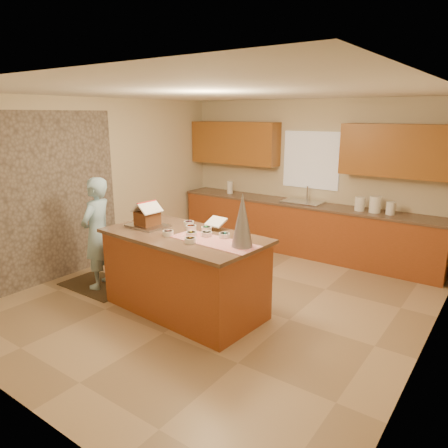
% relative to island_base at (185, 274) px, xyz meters
% --- Properties ---
extents(floor, '(5.50, 5.50, 0.00)m').
position_rel_island_base_xyz_m(floor, '(0.19, 0.53, -0.49)').
color(floor, tan).
rests_on(floor, ground).
extents(ceiling, '(5.50, 5.50, 0.00)m').
position_rel_island_base_xyz_m(ceiling, '(0.19, 0.53, 2.21)').
color(ceiling, silver).
rests_on(ceiling, floor).
extents(wall_back, '(5.50, 5.50, 0.00)m').
position_rel_island_base_xyz_m(wall_back, '(0.19, 3.28, 0.86)').
color(wall_back, beige).
rests_on(wall_back, floor).
extents(wall_front, '(5.50, 5.50, 0.00)m').
position_rel_island_base_xyz_m(wall_front, '(0.19, -2.22, 0.86)').
color(wall_front, beige).
rests_on(wall_front, floor).
extents(wall_left, '(5.50, 5.50, 0.00)m').
position_rel_island_base_xyz_m(wall_left, '(-2.31, 0.53, 0.86)').
color(wall_left, beige).
rests_on(wall_left, floor).
extents(wall_right, '(5.50, 5.50, 0.00)m').
position_rel_island_base_xyz_m(wall_right, '(2.69, 0.53, 0.86)').
color(wall_right, beige).
rests_on(wall_right, floor).
extents(stone_accent, '(0.00, 2.50, 2.50)m').
position_rel_island_base_xyz_m(stone_accent, '(-2.29, -0.27, 0.76)').
color(stone_accent, gray).
rests_on(stone_accent, wall_left).
extents(window_curtain, '(1.05, 0.03, 1.00)m').
position_rel_island_base_xyz_m(window_curtain, '(0.19, 3.25, 1.16)').
color(window_curtain, white).
rests_on(window_curtain, wall_back).
extents(back_counter_base, '(4.80, 0.60, 0.88)m').
position_rel_island_base_xyz_m(back_counter_base, '(0.19, 2.98, -0.05)').
color(back_counter_base, brown).
rests_on(back_counter_base, floor).
extents(back_counter_top, '(4.85, 0.63, 0.04)m').
position_rel_island_base_xyz_m(back_counter_top, '(0.19, 2.98, 0.41)').
color(back_counter_top, brown).
rests_on(back_counter_top, back_counter_base).
extents(upper_cabinet_left, '(1.85, 0.35, 0.80)m').
position_rel_island_base_xyz_m(upper_cabinet_left, '(-1.36, 3.10, 1.41)').
color(upper_cabinet_left, '#985720').
rests_on(upper_cabinet_left, wall_back).
extents(upper_cabinet_right, '(1.85, 0.35, 0.80)m').
position_rel_island_base_xyz_m(upper_cabinet_right, '(1.74, 3.10, 1.41)').
color(upper_cabinet_right, '#985720').
rests_on(upper_cabinet_right, wall_back).
extents(sink, '(0.70, 0.45, 0.12)m').
position_rel_island_base_xyz_m(sink, '(0.19, 2.98, 0.40)').
color(sink, silver).
rests_on(sink, back_counter_top).
extents(faucet, '(0.03, 0.03, 0.28)m').
position_rel_island_base_xyz_m(faucet, '(0.19, 3.16, 0.57)').
color(faucet, silver).
rests_on(faucet, back_counter_top).
extents(island_base, '(2.05, 1.13, 0.97)m').
position_rel_island_base_xyz_m(island_base, '(0.00, 0.00, 0.00)').
color(island_base, brown).
rests_on(island_base, floor).
extents(island_top, '(2.14, 1.22, 0.04)m').
position_rel_island_base_xyz_m(island_top, '(0.00, 0.00, 0.51)').
color(island_top, brown).
rests_on(island_top, island_base).
extents(table_runner, '(1.13, 0.47, 0.01)m').
position_rel_island_base_xyz_m(table_runner, '(0.50, -0.03, 0.53)').
color(table_runner, red).
rests_on(table_runner, island_top).
extents(baking_tray, '(0.53, 0.41, 0.03)m').
position_rel_island_base_xyz_m(baking_tray, '(-0.61, -0.01, 0.54)').
color(baking_tray, silver).
rests_on(baking_tray, island_top).
extents(cookbook, '(0.26, 0.21, 0.10)m').
position_rel_island_base_xyz_m(cookbook, '(0.19, 0.41, 0.63)').
color(cookbook, white).
rests_on(cookbook, island_top).
extents(tinsel_tree, '(0.26, 0.26, 0.61)m').
position_rel_island_base_xyz_m(tinsel_tree, '(0.86, -0.00, 0.83)').
color(tinsel_tree, '#AFB1BB').
rests_on(tinsel_tree, island_top).
extents(rug, '(1.08, 0.71, 0.01)m').
position_rel_island_base_xyz_m(rug, '(-1.55, -0.15, -0.48)').
color(rug, black).
rests_on(rug, floor).
extents(boy, '(0.54, 0.67, 1.59)m').
position_rel_island_base_xyz_m(boy, '(-1.50, -0.15, 0.32)').
color(boy, '#97C3D6').
rests_on(boy, rug).
extents(canister_a, '(0.16, 0.16, 0.22)m').
position_rel_island_base_xyz_m(canister_a, '(1.20, 2.98, 0.55)').
color(canister_a, white).
rests_on(canister_a, back_counter_top).
extents(canister_b, '(0.18, 0.18, 0.26)m').
position_rel_island_base_xyz_m(canister_b, '(1.44, 2.98, 0.57)').
color(canister_b, white).
rests_on(canister_b, back_counter_top).
extents(canister_c, '(0.14, 0.14, 0.20)m').
position_rel_island_base_xyz_m(canister_c, '(1.69, 2.98, 0.54)').
color(canister_c, white).
rests_on(canister_c, back_counter_top).
extents(paper_towel, '(0.11, 0.11, 0.24)m').
position_rel_island_base_xyz_m(paper_towel, '(-1.38, 2.98, 0.56)').
color(paper_towel, white).
rests_on(paper_towel, back_counter_top).
extents(gingerbread_house, '(0.32, 0.33, 0.31)m').
position_rel_island_base_xyz_m(gingerbread_house, '(-0.61, -0.01, 0.67)').
color(gingerbread_house, brown).
rests_on(gingerbread_house, baking_tray).
extents(candy_bowls, '(0.84, 0.70, 0.06)m').
position_rel_island_base_xyz_m(candy_bowls, '(0.13, 0.08, 0.56)').
color(candy_bowls, white).
rests_on(candy_bowls, island_top).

